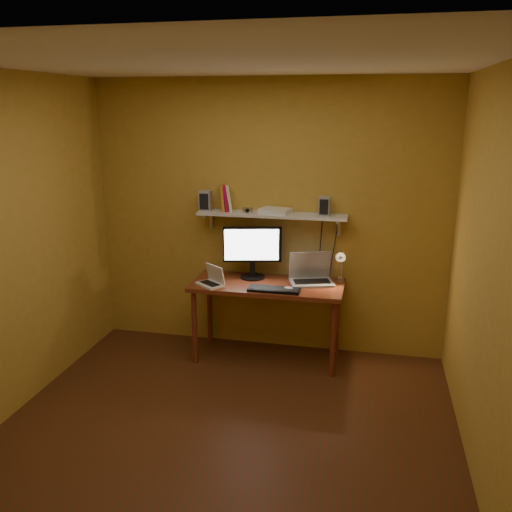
% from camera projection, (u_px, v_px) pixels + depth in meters
% --- Properties ---
extents(room, '(3.44, 3.24, 2.64)m').
position_uv_depth(room, '(223.00, 264.00, 3.67)').
color(room, '#4E2214').
rests_on(room, ground).
extents(desk, '(1.40, 0.60, 0.75)m').
position_uv_depth(desk, '(267.00, 292.00, 5.04)').
color(desk, maroon).
rests_on(desk, ground).
extents(wall_shelf, '(1.40, 0.25, 0.21)m').
position_uv_depth(wall_shelf, '(272.00, 215.00, 5.03)').
color(wall_shelf, silver).
rests_on(wall_shelf, room).
extents(monitor, '(0.55, 0.28, 0.50)m').
position_uv_depth(monitor, '(252.00, 249.00, 5.11)').
color(monitor, black).
rests_on(monitor, desk).
extents(laptop, '(0.45, 0.38, 0.29)m').
position_uv_depth(laptop, '(311.00, 274.00, 5.03)').
color(laptop, gray).
rests_on(laptop, desk).
extents(netbook, '(0.30, 0.28, 0.18)m').
position_uv_depth(netbook, '(212.00, 279.00, 4.96)').
color(netbook, white).
rests_on(netbook, desk).
extents(keyboard, '(0.47, 0.16, 0.02)m').
position_uv_depth(keyboard, '(274.00, 290.00, 4.81)').
color(keyboard, black).
rests_on(keyboard, desk).
extents(mouse, '(0.11, 0.08, 0.04)m').
position_uv_depth(mouse, '(288.00, 289.00, 4.81)').
color(mouse, white).
rests_on(mouse, desk).
extents(desk_lamp, '(0.09, 0.23, 0.38)m').
position_uv_depth(desk_lamp, '(341.00, 262.00, 4.94)').
color(desk_lamp, silver).
rests_on(desk_lamp, desk).
extents(speaker_left, '(0.11, 0.11, 0.19)m').
position_uv_depth(speaker_left, '(205.00, 201.00, 5.13)').
color(speaker_left, gray).
rests_on(speaker_left, wall_shelf).
extents(speaker_right, '(0.10, 0.10, 0.18)m').
position_uv_depth(speaker_right, '(324.00, 206.00, 4.90)').
color(speaker_right, gray).
rests_on(speaker_right, wall_shelf).
extents(books, '(0.17, 0.17, 0.24)m').
position_uv_depth(books, '(225.00, 199.00, 5.11)').
color(books, '#BD7920').
rests_on(books, wall_shelf).
extents(shelf_camera, '(0.10, 0.05, 0.06)m').
position_uv_depth(shelf_camera, '(248.00, 210.00, 5.02)').
color(shelf_camera, silver).
rests_on(shelf_camera, wall_shelf).
extents(router, '(0.31, 0.24, 0.05)m').
position_uv_depth(router, '(275.00, 211.00, 5.02)').
color(router, white).
rests_on(router, wall_shelf).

